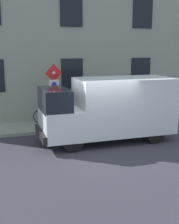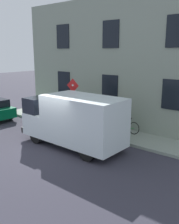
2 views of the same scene
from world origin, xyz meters
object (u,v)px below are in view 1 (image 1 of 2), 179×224
Objects in this scene: sign_post_stacked at (54,90)px; bicycle_green at (104,111)px; delivery_van at (110,108)px; bicycle_blue at (87,112)px; bicycle_purple at (51,115)px; pedestrian at (90,102)px; bicycle_orange at (69,114)px.

bicycle_green is at bearing -66.19° from sign_post_stacked.
delivery_van is 3.24m from bicycle_blue.
bicycle_purple is (3.13, 1.76, -0.82)m from delivery_van.
bicycle_purple is (-0.00, 2.72, 0.00)m from bicycle_green.
delivery_van is 3.12× the size of bicycle_blue.
pedestrian reaches higher than bicycle_blue.
sign_post_stacked is 1.59× the size of pedestrian.
sign_post_stacked is at bearing 85.27° from bicycle_purple.
sign_post_stacked is 2.07m from bicycle_orange.
delivery_van is at bearing 77.31° from bicycle_green.
bicycle_purple is at bearing -60.25° from delivery_van.
delivery_van is at bearing 117.79° from bicycle_purple.
bicycle_orange is at bearing 7.99° from bicycle_blue.
pedestrian reaches higher than bicycle_green.
pedestrian is at bearing -91.79° from delivery_van.
pedestrian reaches higher than bicycle_orange.
delivery_van is at bearing 96.99° from bicycle_blue.
sign_post_stacked is 1.83m from bicycle_purple.
bicycle_blue is 1.81m from bicycle_purple.
bicycle_orange is (-0.00, 0.91, 0.00)m from bicycle_blue.
sign_post_stacked is at bearing 48.25° from bicycle_orange.
bicycle_purple is at bearing -3.36° from bicycle_orange.
sign_post_stacked reaches higher than delivery_van.
bicycle_green is at bearing -106.61° from delivery_van.
bicycle_blue is at bearing -90.54° from delivery_van.
bicycle_blue is 1.00× the size of pedestrian.
sign_post_stacked is at bearing -45.74° from delivery_van.
delivery_van reaches higher than bicycle_blue.
bicycle_green is at bearing 176.68° from bicycle_orange.
bicycle_orange is 1.15m from pedestrian.
bicycle_green is 1.00× the size of bicycle_purple.
bicycle_blue is 1.00× the size of bicycle_orange.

